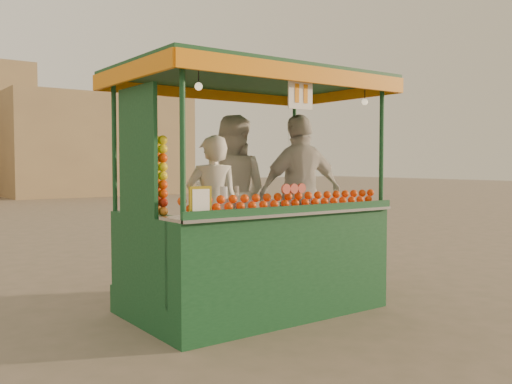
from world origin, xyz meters
TOP-DOWN VIEW (x-y plane):
  - ground at (0.00, 0.00)m, footprint 90.00×90.00m
  - building_right at (7.00, 24.00)m, footprint 9.00×6.00m
  - juice_cart at (0.14, 0.10)m, footprint 2.87×1.86m
  - vendor_left at (-0.12, 0.50)m, footprint 0.69×0.58m
  - vendor_middle at (0.35, 0.83)m, footprint 1.14×1.17m
  - vendor_right at (1.02, 0.33)m, footprint 1.18×0.63m

SIDE VIEW (x-z plane):
  - ground at x=0.00m, z-range 0.00..0.00m
  - juice_cart at x=0.14m, z-range -0.46..2.15m
  - vendor_left at x=-0.12m, z-range 0.30..1.93m
  - vendor_middle at x=0.35m, z-range 0.30..2.20m
  - vendor_right at x=1.02m, z-range 0.30..2.21m
  - building_right at x=7.00m, z-range 0.00..5.00m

